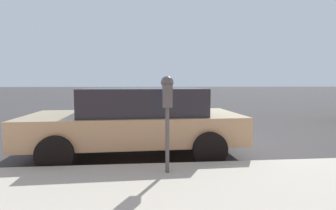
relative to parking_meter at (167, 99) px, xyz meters
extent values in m
plane|color=#3D3A3A|center=(2.67, -0.83, -1.28)|extent=(220.00, 220.00, 0.00)
cylinder|color=#4C5156|center=(0.00, 0.00, -0.62)|extent=(0.06, 0.06, 1.00)
cube|color=#4C5156|center=(0.00, 0.00, 0.05)|extent=(0.20, 0.14, 0.34)
sphere|color=#4C5156|center=(0.00, 0.00, 0.25)|extent=(0.19, 0.19, 0.19)
cube|color=#19389E|center=(0.11, 0.00, 0.01)|extent=(0.01, 0.11, 0.12)
cube|color=black|center=(0.11, 0.00, 0.13)|extent=(0.01, 0.10, 0.08)
cube|color=tan|center=(1.66, 0.54, -0.68)|extent=(2.09, 4.42, 0.56)
cube|color=#232833|center=(1.67, 0.36, -0.14)|extent=(1.79, 2.50, 0.54)
cylinder|color=black|center=(0.64, 1.86, -0.96)|extent=(0.24, 0.65, 0.64)
cylinder|color=black|center=(2.59, 1.92, -0.96)|extent=(0.24, 0.65, 0.64)
cylinder|color=black|center=(0.73, -0.84, -0.96)|extent=(0.24, 0.65, 0.64)
cylinder|color=black|center=(2.68, -0.78, -0.96)|extent=(0.24, 0.65, 0.64)
camera|label=1|loc=(-3.89, 0.36, 0.24)|focal=28.00mm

